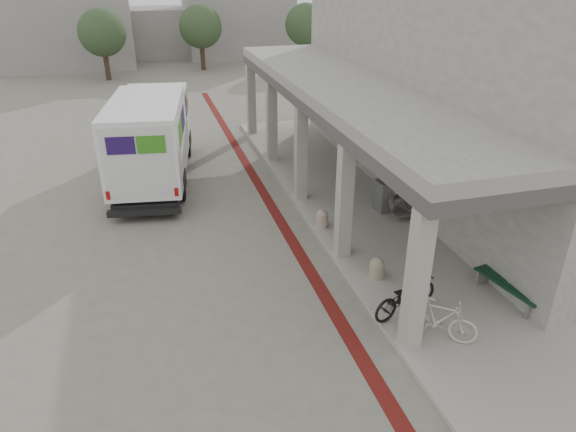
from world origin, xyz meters
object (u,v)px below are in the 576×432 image
object	(u,v)px
utility_cabinet	(384,196)
bicycle_cream	(439,319)
bench	(507,288)
bicycle_black	(406,295)
fedex_truck	(152,136)

from	to	relation	value
utility_cabinet	bicycle_cream	xyz separation A→B (m)	(-1.65, -6.26, -0.01)
bench	bicycle_cream	bearing A→B (deg)	-171.04
bench	utility_cabinet	size ratio (longest dim) A/B	1.86
bench	bicycle_cream	size ratio (longest dim) A/B	1.14
bicycle_black	bicycle_cream	distance (m)	1.04
bicycle_cream	bicycle_black	bearing A→B (deg)	54.71
bench	bicycle_black	world-z (taller)	bicycle_black
utility_cabinet	bicycle_cream	size ratio (longest dim) A/B	0.62
utility_cabinet	bicycle_cream	distance (m)	6.48
fedex_truck	bicycle_black	size ratio (longest dim) A/B	4.26
bench	utility_cabinet	bearing A→B (deg)	87.06
utility_cabinet	bicycle_black	size ratio (longest dim) A/B	0.55
utility_cabinet	bicycle_black	distance (m)	5.61
fedex_truck	bicycle_black	distance (m)	11.63
fedex_truck	bench	world-z (taller)	fedex_truck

